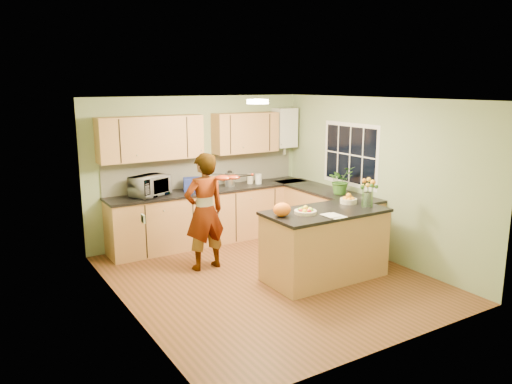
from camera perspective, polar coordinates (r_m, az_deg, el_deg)
floor at (r=7.18m, az=1.45°, el=-9.82°), size 4.50×4.50×0.00m
ceiling at (r=6.65m, az=1.57°, el=10.56°), size 4.00×4.50×0.02m
wall_back at (r=8.74m, az=-6.57°, el=2.65°), size 4.00×0.02×2.50m
wall_front at (r=5.13m, az=15.39°, el=-4.57°), size 4.00×0.02×2.50m
wall_left at (r=5.98m, az=-14.78°, el=-2.15°), size 0.02×4.50×2.50m
wall_right at (r=8.05m, az=13.52°, el=1.56°), size 0.02×4.50×2.50m
back_counter at (r=8.69m, az=-5.01°, el=-2.65°), size 3.64×0.62×0.94m
right_counter at (r=8.64m, az=7.87°, el=-2.80°), size 0.62×2.24×0.94m
splashback at (r=8.78m, az=-5.93°, el=2.37°), size 3.60×0.02×0.52m
upper_cabinets at (r=8.44m, az=-7.27°, el=6.39°), size 3.20×0.34×0.70m
boiler at (r=9.37m, az=3.28°, el=7.33°), size 0.40×0.30×0.86m
window_right at (r=8.43m, az=10.71°, el=4.22°), size 0.01×1.30×1.05m
light_switch at (r=5.42m, az=-12.79°, el=-2.99°), size 0.02×0.09×0.09m
ceiling_lamp at (r=6.91m, az=0.18°, el=10.30°), size 0.30×0.30×0.07m
peninsula_island at (r=7.11m, az=7.85°, el=-5.92°), size 1.72×0.88×0.98m
fruit_dish at (r=6.75m, az=5.68°, el=-2.12°), size 0.30×0.30×0.11m
orange_bowl at (r=7.42m, az=10.53°, el=-0.82°), size 0.25×0.25×0.14m
flower_vase at (r=7.16m, az=12.67°, el=0.73°), size 0.26×0.26×0.48m
orange_bag at (r=6.57m, az=2.99°, el=-2.02°), size 0.31×0.29×0.19m
papers at (r=6.68m, az=8.94°, el=-2.68°), size 0.21×0.29×0.01m
violinist at (r=7.32m, az=-5.90°, el=-2.27°), size 0.65×0.45×1.74m
violin at (r=7.11m, az=-3.77°, el=1.63°), size 0.60×0.52×0.15m
microwave at (r=8.15m, az=-12.04°, el=0.70°), size 0.70×0.61×0.33m
blue_box at (r=8.42m, az=-7.32°, el=0.88°), size 0.33×0.29×0.22m
kettle at (r=8.74m, az=-3.01°, el=1.54°), size 0.18×0.18×0.33m
jar_cream at (r=8.98m, az=-0.68°, el=1.52°), size 0.14×0.14×0.17m
jar_white at (r=8.94m, az=0.27°, el=1.50°), size 0.12×0.12×0.18m
potted_plant at (r=8.21m, az=9.64°, el=1.34°), size 0.41×0.36×0.45m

